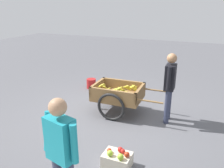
% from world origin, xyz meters
% --- Properties ---
extents(ground_plane, '(24.00, 24.00, 0.00)m').
position_xyz_m(ground_plane, '(0.00, 0.00, 0.00)').
color(ground_plane, '#56565B').
extents(fruit_cart, '(1.67, 0.96, 0.74)m').
position_xyz_m(fruit_cart, '(-0.15, -0.27, 0.44)').
color(fruit_cart, olive).
rests_on(fruit_cart, ground).
extents(vendor_person, '(0.21, 0.56, 1.51)m').
position_xyz_m(vendor_person, '(-1.29, -0.30, 0.89)').
color(vendor_person, '#333851').
rests_on(vendor_person, ground).
extents(dog, '(0.67, 0.18, 0.40)m').
position_xyz_m(dog, '(0.50, -1.48, 0.27)').
color(dog, '#4C3823').
rests_on(dog, ground).
extents(plastic_bucket, '(0.28, 0.28, 0.29)m').
position_xyz_m(plastic_bucket, '(1.23, -1.48, 0.14)').
color(plastic_bucket, '#B21E1E').
rests_on(plastic_bucket, ground).
extents(apple_crate, '(0.44, 0.32, 0.32)m').
position_xyz_m(apple_crate, '(-0.85, 1.52, 0.13)').
color(apple_crate, beige).
rests_on(apple_crate, ground).
extents(bystander_person, '(0.51, 0.27, 1.51)m').
position_xyz_m(bystander_person, '(-0.56, 2.52, 0.89)').
color(bystander_person, '#333851').
rests_on(bystander_person, ground).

